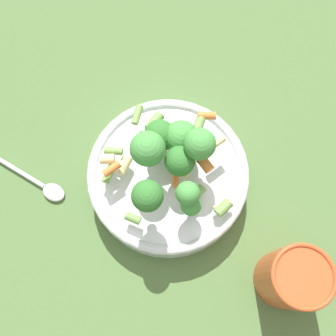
# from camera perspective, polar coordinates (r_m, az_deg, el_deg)

# --- Properties ---
(ground_plane) EXTENTS (3.00, 3.00, 0.00)m
(ground_plane) POSITION_cam_1_polar(r_m,az_deg,el_deg) (0.61, 0.00, -1.97)
(ground_plane) COLOR #4C6B38
(bowl) EXTENTS (0.23, 0.23, 0.05)m
(bowl) POSITION_cam_1_polar(r_m,az_deg,el_deg) (0.58, 0.00, -1.19)
(bowl) COLOR silver
(bowl) RESTS_ON ground_plane
(pasta_salad) EXTENTS (0.19, 0.20, 0.09)m
(pasta_salad) POSITION_cam_1_polar(r_m,az_deg,el_deg) (0.51, 0.33, 1.81)
(pasta_salad) COLOR #8CB766
(pasta_salad) RESTS_ON bowl
(cup) EXTENTS (0.08, 0.08, 0.10)m
(cup) POSITION_cam_1_polar(r_m,az_deg,el_deg) (0.56, 17.58, -14.96)
(cup) COLOR #CC4C23
(cup) RESTS_ON ground_plane
(spoon) EXTENTS (0.08, 0.15, 0.01)m
(spoon) POSITION_cam_1_polar(r_m,az_deg,el_deg) (0.64, -18.49, -1.97)
(spoon) COLOR silver
(spoon) RESTS_ON ground_plane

